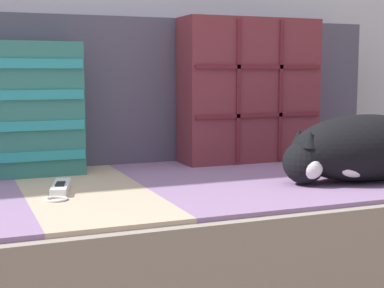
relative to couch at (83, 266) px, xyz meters
name	(u,v)px	position (x,y,z in m)	size (l,w,h in m)	color
couch	(83,266)	(0.00, 0.00, 0.00)	(2.11, 0.86, 0.39)	brown
sofa_backrest	(55,91)	(0.00, 0.36, 0.42)	(2.06, 0.14, 0.44)	#514C60
throw_pillow_quilted	(249,90)	(0.57, 0.21, 0.42)	(0.43, 0.14, 0.44)	brown
throw_pillow_striped	(12,109)	(-0.14, 0.21, 0.38)	(0.36, 0.14, 0.35)	#337A70
sleeping_cat	(360,150)	(0.66, -0.20, 0.28)	(0.47, 0.22, 0.17)	black
game_remote_far	(61,188)	(-0.06, -0.05, 0.21)	(0.09, 0.20, 0.02)	white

